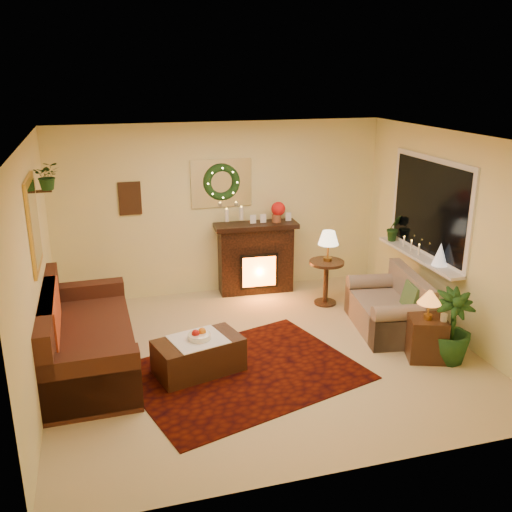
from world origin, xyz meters
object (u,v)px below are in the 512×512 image
object	(u,v)px
sofa	(88,333)
coffee_table	(199,355)
end_table_square	(426,337)
side_table_round	(326,283)
loveseat	(387,300)
fireplace	(256,257)

from	to	relation	value
sofa	coffee_table	distance (m)	1.30
end_table_square	coffee_table	distance (m)	2.71
coffee_table	side_table_round	bearing A→B (deg)	19.24
side_table_round	coffee_table	bearing A→B (deg)	-145.76
end_table_square	coffee_table	world-z (taller)	end_table_square
end_table_square	loveseat	bearing A→B (deg)	94.13
fireplace	loveseat	size ratio (longest dim) A/B	0.85
sofa	loveseat	bearing A→B (deg)	-1.17
loveseat	side_table_round	bearing A→B (deg)	122.39
fireplace	coffee_table	bearing A→B (deg)	-117.27
loveseat	end_table_square	xyz separation A→B (m)	(0.06, -0.86, -0.15)
sofa	fireplace	distance (m)	3.09
fireplace	side_table_round	world-z (taller)	fireplace
sofa	end_table_square	bearing A→B (deg)	-13.68
fireplace	coffee_table	xyz separation A→B (m)	(-1.32, -2.26, -0.34)
side_table_round	end_table_square	world-z (taller)	side_table_round
fireplace	end_table_square	xyz separation A→B (m)	(1.36, -2.67, -0.28)
fireplace	end_table_square	distance (m)	3.01
loveseat	coffee_table	world-z (taller)	loveseat
side_table_round	coffee_table	xyz separation A→B (m)	(-2.17, -1.48, -0.11)
sofa	side_table_round	size ratio (longest dim) A/B	3.37
side_table_round	end_table_square	size ratio (longest dim) A/B	1.27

